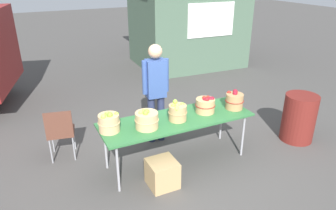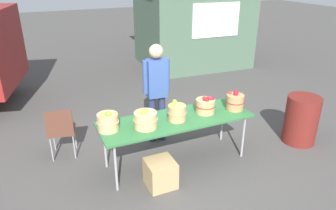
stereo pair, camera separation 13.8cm
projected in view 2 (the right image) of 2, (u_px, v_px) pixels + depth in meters
ground_plane at (176, 161)px, 4.98m from camera, size 40.00×40.00×0.00m
market_table at (176, 121)px, 4.69m from camera, size 2.30×0.76×0.75m
apple_basket_green_0 at (108, 121)px, 4.29m from camera, size 0.30×0.30×0.30m
apple_basket_green_1 at (145, 119)px, 4.38m from camera, size 0.34×0.34×0.28m
apple_basket_green_2 at (177, 112)px, 4.58m from camera, size 0.28×0.28×0.29m
apple_basket_red_0 at (205, 105)px, 4.83m from camera, size 0.31×0.31×0.26m
apple_basket_red_1 at (235, 101)px, 4.94m from camera, size 0.29×0.29×0.29m
vendor_adult at (157, 86)px, 5.20m from camera, size 0.45×0.25×1.71m
food_kiosk at (193, 18)px, 9.48m from camera, size 3.63×3.05×2.74m
folding_chair at (61, 128)px, 4.91m from camera, size 0.47×0.47×0.86m
trash_barrel at (301, 120)px, 5.40m from camera, size 0.56×0.56×0.83m
produce_crate at (160, 173)px, 4.37m from camera, size 0.39×0.39×0.39m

